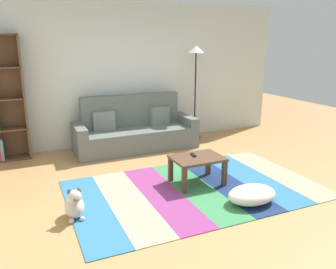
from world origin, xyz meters
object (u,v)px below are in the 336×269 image
object	(u,v)px
coffee_table	(197,162)
dog	(74,205)
tv_remote	(193,155)
standing_lamp	(196,62)
couch	(135,131)
pouf	(252,195)

from	to	relation	value
coffee_table	dog	world-z (taller)	coffee_table
tv_remote	standing_lamp	bearing A→B (deg)	71.54
coffee_table	dog	distance (m)	1.79
couch	tv_remote	world-z (taller)	couch
couch	standing_lamp	bearing A→B (deg)	7.00
standing_lamp	tv_remote	bearing A→B (deg)	-118.73
coffee_table	standing_lamp	bearing A→B (deg)	62.63
dog	standing_lamp	distance (m)	3.99
coffee_table	pouf	distance (m)	0.91
pouf	standing_lamp	xyz separation A→B (m)	(0.77, 2.94, 1.46)
coffee_table	dog	size ratio (longest dim) A/B	1.78
standing_lamp	tv_remote	size ratio (longest dim) A/B	12.60
couch	standing_lamp	world-z (taller)	standing_lamp
pouf	coffee_table	bearing A→B (deg)	111.92
pouf	tv_remote	xyz separation A→B (m)	(-0.35, 0.90, 0.29)
pouf	dog	xyz separation A→B (m)	(-2.09, 0.53, 0.04)
couch	pouf	world-z (taller)	couch
couch	pouf	bearing A→B (deg)	-77.80
coffee_table	pouf	bearing A→B (deg)	-68.08
tv_remote	couch	bearing A→B (deg)	107.72
couch	tv_remote	bearing A→B (deg)	-82.55
pouf	standing_lamp	distance (m)	3.37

